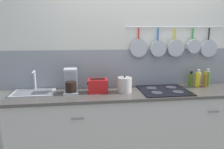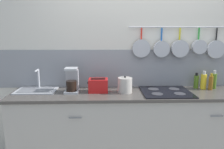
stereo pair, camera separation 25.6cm
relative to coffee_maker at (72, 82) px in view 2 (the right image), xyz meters
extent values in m
cube|color=silver|center=(0.85, 0.26, 0.24)|extent=(7.20, 0.06, 2.60)
cube|color=gray|center=(0.85, 0.25, 0.12)|extent=(7.20, 0.07, 0.49)
cylinder|color=#B7BABF|center=(1.35, 0.20, 0.65)|extent=(1.31, 0.02, 0.02)
cylinder|color=red|center=(0.86, 0.20, 0.57)|extent=(0.02, 0.02, 0.14)
cylinder|color=#B7BABF|center=(0.86, 0.18, 0.39)|extent=(0.23, 0.04, 0.23)
cylinder|color=#1959B2|center=(1.12, 0.20, 0.56)|extent=(0.02, 0.02, 0.16)
cylinder|color=#B7BABF|center=(1.12, 0.18, 0.38)|extent=(0.21, 0.05, 0.21)
cylinder|color=gold|center=(1.35, 0.20, 0.57)|extent=(0.02, 0.02, 0.15)
cylinder|color=#B7BABF|center=(1.35, 0.17, 0.38)|extent=(0.22, 0.06, 0.22)
cylinder|color=green|center=(1.60, 0.20, 0.57)|extent=(0.02, 0.02, 0.15)
cylinder|color=#B7BABF|center=(1.60, 0.17, 0.40)|extent=(0.18, 0.07, 0.18)
cylinder|color=black|center=(1.82, 0.20, 0.56)|extent=(0.02, 0.02, 0.16)
cylinder|color=#B7BABF|center=(1.82, 0.18, 0.37)|extent=(0.23, 0.04, 0.23)
cube|color=#B7B2A8|center=(0.85, -0.07, -0.61)|extent=(3.12, 0.53, 0.90)
cylinder|color=slate|center=(0.07, -0.34, -0.32)|extent=(0.14, 0.01, 0.01)
cylinder|color=slate|center=(1.64, -0.34, -0.32)|extent=(0.14, 0.01, 0.01)
cube|color=#4C4742|center=(0.85, -0.07, -0.14)|extent=(3.16, 0.57, 0.03)
cube|color=#B7BABF|center=(-0.44, 0.04, -0.12)|extent=(0.48, 0.32, 0.01)
cube|color=slate|center=(-0.44, 0.04, -0.11)|extent=(0.41, 0.26, 0.00)
cylinder|color=#B7BABF|center=(-0.44, 0.16, 0.00)|extent=(0.03, 0.03, 0.26)
cylinder|color=#B7BABF|center=(-0.44, 0.09, 0.12)|extent=(0.02, 0.13, 0.02)
cube|color=#B7BABF|center=(0.00, -0.02, -0.11)|extent=(0.17, 0.19, 0.02)
cube|color=#B7BABF|center=(0.00, 0.04, 0.02)|extent=(0.15, 0.07, 0.30)
cylinder|color=black|center=(0.00, -0.05, -0.04)|extent=(0.13, 0.13, 0.12)
cube|color=#B7BABF|center=(0.00, -0.01, 0.16)|extent=(0.15, 0.15, 0.02)
cube|color=red|center=(0.32, -0.01, -0.04)|extent=(0.23, 0.17, 0.16)
cube|color=black|center=(0.32, -0.04, 0.04)|extent=(0.17, 0.03, 0.00)
cube|color=black|center=(0.32, 0.02, 0.04)|extent=(0.17, 0.03, 0.00)
cube|color=black|center=(0.19, -0.01, -0.01)|extent=(0.02, 0.02, 0.02)
cylinder|color=beige|center=(0.64, -0.05, -0.03)|extent=(0.17, 0.17, 0.18)
sphere|color=black|center=(0.64, -0.05, 0.07)|extent=(0.02, 0.02, 0.02)
cube|color=black|center=(1.14, -0.06, -0.12)|extent=(0.58, 0.53, 0.01)
cylinder|color=#38383D|center=(1.00, -0.17, -0.11)|extent=(0.13, 0.13, 0.00)
cylinder|color=#38383D|center=(1.27, -0.17, -0.11)|extent=(0.13, 0.13, 0.00)
cylinder|color=#38383D|center=(1.00, 0.04, -0.11)|extent=(0.13, 0.13, 0.00)
cylinder|color=#38383D|center=(1.27, 0.04, -0.11)|extent=(0.13, 0.13, 0.00)
cylinder|color=#4C721E|center=(1.57, 0.12, -0.04)|extent=(0.06, 0.06, 0.16)
cylinder|color=black|center=(1.57, 0.12, 0.06)|extent=(0.03, 0.03, 0.04)
cylinder|color=yellow|center=(1.65, 0.08, -0.03)|extent=(0.07, 0.07, 0.19)
cylinder|color=beige|center=(1.65, 0.08, 0.09)|extent=(0.04, 0.04, 0.04)
cylinder|color=#8C5919|center=(1.72, 0.04, -0.04)|extent=(0.05, 0.05, 0.17)
cylinder|color=#B28C19|center=(1.72, 0.04, 0.07)|extent=(0.03, 0.03, 0.04)
cylinder|color=#4C721E|center=(1.79, 0.10, -0.03)|extent=(0.06, 0.06, 0.19)
cylinder|color=beige|center=(1.79, 0.10, 0.09)|extent=(0.03, 0.03, 0.04)
camera|label=1|loc=(0.15, -2.55, 0.61)|focal=35.00mm
camera|label=2|loc=(0.40, -2.58, 0.61)|focal=35.00mm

